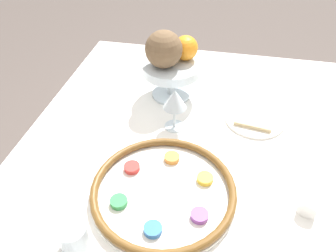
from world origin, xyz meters
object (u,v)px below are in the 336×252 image
object	(u,v)px
fruit_stand	(171,71)
cup_near	(74,238)
wine_glass	(175,101)
bread_plate	(255,118)
napkin_roll	(315,184)
orange_fruit	(186,48)
coconut	(164,49)
seder_plate	(163,190)

from	to	relation	value
fruit_stand	cup_near	xyz separation A→B (m)	(-0.59, 0.09, -0.06)
wine_glass	fruit_stand	distance (m)	0.17
bread_plate	napkin_roll	distance (m)	0.29
wine_glass	orange_fruit	bearing A→B (deg)	0.89
orange_fruit	bread_plate	size ratio (longest dim) A/B	0.43
napkin_roll	bread_plate	bearing A→B (deg)	30.00
wine_glass	orange_fruit	distance (m)	0.21
coconut	napkin_roll	world-z (taller)	coconut
bread_plate	fruit_stand	bearing A→B (deg)	73.52
seder_plate	orange_fruit	distance (m)	0.48
seder_plate	coconut	bearing A→B (deg)	11.64
orange_fruit	bread_plate	xyz separation A→B (m)	(-0.12, -0.24, -0.15)
coconut	bread_plate	world-z (taller)	coconut
coconut	napkin_roll	bearing A→B (deg)	-125.03
fruit_stand	bread_plate	world-z (taller)	fruit_stand
seder_plate	wine_glass	xyz separation A→B (m)	(0.26, 0.02, 0.08)
orange_fruit	seder_plate	bearing A→B (deg)	-177.10
seder_plate	fruit_stand	xyz separation A→B (m)	(0.42, 0.06, 0.08)
orange_fruit	coconut	size ratio (longest dim) A/B	0.68
fruit_stand	wine_glass	bearing A→B (deg)	-165.74
seder_plate	napkin_roll	world-z (taller)	napkin_roll
bread_plate	seder_plate	bearing A→B (deg)	146.96
coconut	wine_glass	bearing A→B (deg)	-156.60
coconut	cup_near	world-z (taller)	coconut
wine_glass	bread_plate	distance (m)	0.27
fruit_stand	napkin_roll	size ratio (longest dim) A/B	0.95
seder_plate	bread_plate	size ratio (longest dim) A/B	1.93
wine_glass	bread_plate	bearing A→B (deg)	-71.40
fruit_stand	napkin_roll	xyz separation A→B (m)	(-0.33, -0.42, -0.07)
fruit_stand	coconut	world-z (taller)	coconut
wine_glass	fruit_stand	bearing A→B (deg)	14.26
seder_plate	napkin_roll	distance (m)	0.37
bread_plate	cup_near	distance (m)	0.63
wine_glass	napkin_roll	distance (m)	0.42
seder_plate	napkin_roll	size ratio (longest dim) A/B	1.75
napkin_roll	orange_fruit	bearing A→B (deg)	46.24
wine_glass	napkin_roll	size ratio (longest dim) A/B	0.66
coconut	orange_fruit	bearing A→B (deg)	-46.02
orange_fruit	napkin_roll	xyz separation A→B (m)	(-0.37, -0.39, -0.14)
seder_plate	napkin_roll	bearing A→B (deg)	-76.20
seder_plate	orange_fruit	xyz separation A→B (m)	(0.46, 0.02, 0.15)
coconut	fruit_stand	bearing A→B (deg)	-47.38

